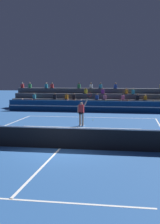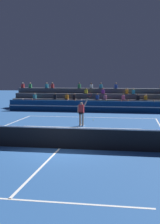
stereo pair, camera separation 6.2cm
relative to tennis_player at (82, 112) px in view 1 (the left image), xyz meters
name	(u,v)px [view 1 (the left image)]	position (x,y,z in m)	size (l,w,h in m)	color
ground_plane	(60,149)	(0.04, -7.08, -0.99)	(120.00, 120.00, 0.00)	#285699
court_lines	(60,148)	(0.04, -7.08, -0.98)	(11.10, 23.90, 0.01)	white
tennis_net	(60,138)	(0.04, -7.08, -0.44)	(12.00, 0.10, 1.10)	black
sponsor_banner_wall	(96,106)	(0.04, 8.97, -0.44)	(18.00, 0.26, 1.10)	navy
bleacher_stand	(99,101)	(0.04, 12.14, -0.15)	(18.85, 3.80, 2.83)	#4C515B
tennis_player	(82,112)	(0.00, 0.00, 0.00)	(1.08, 0.38, 2.46)	tan
tennis_ball	(93,120)	(0.46, 3.03, -0.95)	(0.07, 0.07, 0.07)	#C6DB33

